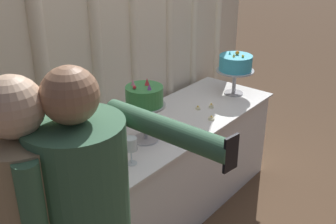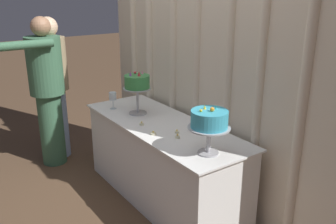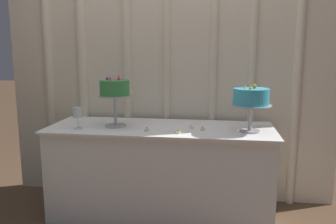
% 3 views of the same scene
% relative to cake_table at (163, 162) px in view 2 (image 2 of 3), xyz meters
% --- Properties ---
extents(ground_plane, '(24.00, 24.00, 0.00)m').
position_rel_cake_table_xyz_m(ground_plane, '(0.00, -0.10, -0.38)').
color(ground_plane, brown).
extents(draped_curtain, '(2.99, 0.18, 2.82)m').
position_rel_cake_table_xyz_m(draped_curtain, '(-0.04, 0.40, 1.10)').
color(draped_curtain, beige).
rests_on(draped_curtain, ground_plane).
extents(cake_table, '(1.82, 0.66, 0.75)m').
position_rel_cake_table_xyz_m(cake_table, '(0.00, 0.00, 0.00)').
color(cake_table, white).
rests_on(cake_table, ground_plane).
extents(cake_display_nearleft, '(0.27, 0.27, 0.42)m').
position_rel_cake_table_xyz_m(cake_display_nearleft, '(-0.36, -0.04, 0.67)').
color(cake_display_nearleft, '#B2B2B7').
rests_on(cake_display_nearleft, cake_table).
extents(cake_display_nearright, '(0.31, 0.31, 0.36)m').
position_rel_cake_table_xyz_m(cake_display_nearright, '(0.70, -0.07, 0.63)').
color(cake_display_nearright, '#B2B2B7').
rests_on(cake_display_nearright, cake_table).
extents(wine_glass, '(0.07, 0.07, 0.17)m').
position_rel_cake_table_xyz_m(wine_glass, '(-0.63, -0.16, 0.50)').
color(wine_glass, silver).
rests_on(wine_glass, cake_table).
extents(tealight_far_left, '(0.04, 0.04, 0.03)m').
position_rel_cake_table_xyz_m(tealight_far_left, '(-0.08, -0.17, 0.39)').
color(tealight_far_left, beige).
rests_on(tealight_far_left, cake_table).
extents(tealight_near_left, '(0.05, 0.05, 0.03)m').
position_rel_cake_table_xyz_m(tealight_near_left, '(0.16, -0.20, 0.38)').
color(tealight_near_left, beige).
rests_on(tealight_near_left, cake_table).
extents(tealight_near_right, '(0.04, 0.04, 0.03)m').
position_rel_cake_table_xyz_m(tealight_near_right, '(0.25, -0.02, 0.39)').
color(tealight_near_right, beige).
rests_on(tealight_near_right, cake_table).
extents(tealight_far_right, '(0.04, 0.04, 0.04)m').
position_rel_cake_table_xyz_m(tealight_far_right, '(0.34, -0.08, 0.39)').
color(tealight_far_right, beige).
rests_on(tealight_far_right, cake_table).
extents(guest_man_pink_jacket, '(0.48, 0.42, 1.61)m').
position_rel_cake_table_xyz_m(guest_man_pink_jacket, '(-1.48, -0.47, 0.50)').
color(guest_man_pink_jacket, '#93ADD6').
rests_on(guest_man_pink_jacket, ground_plane).
extents(guest_man_dark_suit, '(0.53, 0.72, 1.63)m').
position_rel_cake_table_xyz_m(guest_man_dark_suit, '(-1.33, -0.59, 0.51)').
color(guest_man_dark_suit, '#3D6B4C').
rests_on(guest_man_dark_suit, ground_plane).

